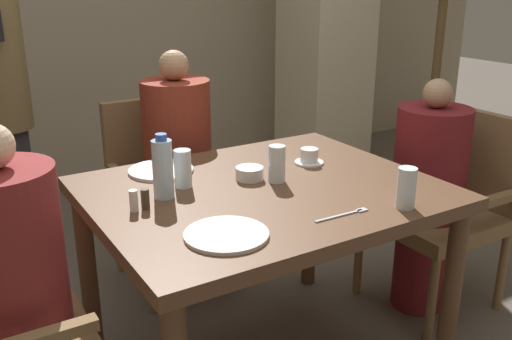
{
  "coord_description": "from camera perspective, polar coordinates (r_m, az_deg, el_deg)",
  "views": [
    {
      "loc": [
        -1.03,
        -1.63,
        1.5
      ],
      "look_at": [
        0.0,
        0.05,
        0.82
      ],
      "focal_mm": 40.0,
      "sensor_mm": 36.0,
      "label": 1
    }
  ],
  "objects": [
    {
      "name": "fork_beside_plate",
      "position": [
        1.85,
        9.07,
        -4.36
      ],
      "size": [
        0.2,
        0.02,
        0.0
      ],
      "color": "silver",
      "rests_on": "dining_table"
    },
    {
      "name": "teacup_with_saucer",
      "position": [
        2.32,
        5.34,
        1.29
      ],
      "size": [
        0.12,
        0.12,
        0.06
      ],
      "color": "white",
      "rests_on": "dining_table"
    },
    {
      "name": "diner_in_right_chair",
      "position": [
        2.68,
        16.72,
        -2.44
      ],
      "size": [
        0.32,
        0.32,
        1.09
      ],
      "color": "maroon",
      "rests_on": "ground_plane"
    },
    {
      "name": "bowl_small",
      "position": [
        2.13,
        -0.56,
        -0.3
      ],
      "size": [
        0.1,
        0.1,
        0.05
      ],
      "color": "white",
      "rests_on": "dining_table"
    },
    {
      "name": "potted_palm",
      "position": [
        4.16,
        17.9,
        11.14
      ],
      "size": [
        0.58,
        0.61,
        1.97
      ],
      "color": "brown",
      "rests_on": "ground_plane"
    },
    {
      "name": "chair_right_side",
      "position": [
        2.79,
        18.57,
        -2.83
      ],
      "size": [
        0.53,
        0.53,
        0.91
      ],
      "color": "brown",
      "rests_on": "ground_plane"
    },
    {
      "name": "glass_tall_mid",
      "position": [
        2.09,
        2.1,
        0.62
      ],
      "size": [
        0.06,
        0.06,
        0.14
      ],
      "color": "silver",
      "rests_on": "dining_table"
    },
    {
      "name": "diner_in_left_chair",
      "position": [
        1.88,
        -22.96,
        -12.02
      ],
      "size": [
        0.32,
        0.32,
        1.13
      ],
      "color": "maroon",
      "rests_on": "ground_plane"
    },
    {
      "name": "glass_tall_far",
      "position": [
        2.06,
        -7.33,
        0.15
      ],
      "size": [
        0.06,
        0.06,
        0.14
      ],
      "color": "silver",
      "rests_on": "dining_table"
    },
    {
      "name": "pepper_shaker",
      "position": [
        1.89,
        -11.02,
        -2.86
      ],
      "size": [
        0.03,
        0.03,
        0.07
      ],
      "color": "#4C3D2D",
      "rests_on": "dining_table"
    },
    {
      "name": "chair_far_side",
      "position": [
        2.91,
        -8.78,
        -1.18
      ],
      "size": [
        0.53,
        0.53,
        0.91
      ],
      "color": "brown",
      "rests_on": "ground_plane"
    },
    {
      "name": "plate_main_right",
      "position": [
        1.68,
        -2.99,
        -6.47
      ],
      "size": [
        0.25,
        0.25,
        0.01
      ],
      "color": "white",
      "rests_on": "dining_table"
    },
    {
      "name": "glass_tall_near",
      "position": [
        1.92,
        14.81,
        -1.76
      ],
      "size": [
        0.06,
        0.06,
        0.14
      ],
      "color": "silver",
      "rests_on": "dining_table"
    },
    {
      "name": "standing_host",
      "position": [
        3.04,
        -24.17,
        5.91
      ],
      "size": [
        0.28,
        0.32,
        1.67
      ],
      "color": "#2D2D33",
      "rests_on": "ground_plane"
    },
    {
      "name": "salt_shaker",
      "position": [
        1.88,
        -12.14,
        -3.03
      ],
      "size": [
        0.03,
        0.03,
        0.07
      ],
      "color": "white",
      "rests_on": "dining_table"
    },
    {
      "name": "diner_in_far_chair",
      "position": [
        2.75,
        -7.74,
        -0.11
      ],
      "size": [
        0.32,
        0.32,
        1.18
      ],
      "color": "maroon",
      "rests_on": "ground_plane"
    },
    {
      "name": "dining_table",
      "position": [
        2.1,
        0.71,
        -4.21
      ],
      "size": [
        1.22,
        0.99,
        0.77
      ],
      "color": "brown",
      "rests_on": "ground_plane"
    },
    {
      "name": "water_bottle",
      "position": [
        1.96,
        -9.31,
        0.17
      ],
      "size": [
        0.07,
        0.07,
        0.23
      ],
      "color": "silver",
      "rests_on": "dining_table"
    },
    {
      "name": "plate_main_left",
      "position": [
        2.25,
        -9.49,
        -0.03
      ],
      "size": [
        0.25,
        0.25,
        0.01
      ],
      "color": "white",
      "rests_on": "dining_table"
    }
  ]
}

